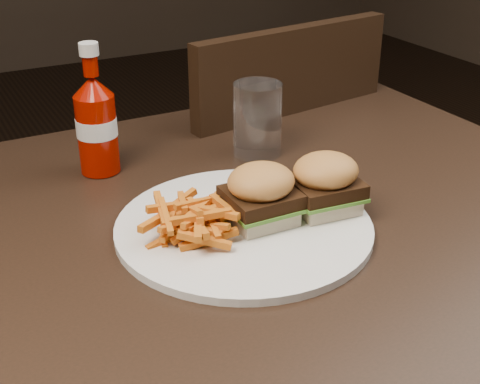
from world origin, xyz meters
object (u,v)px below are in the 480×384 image
dining_table (186,238)px  chair_far (230,219)px  plate (244,227)px  tumbler (257,121)px  ketchup_bottle (97,134)px

dining_table → chair_far: dining_table is taller
plate → tumbler: 0.25m
chair_far → dining_table: bearing=49.5°
chair_far → tumbler: bearing=61.9°
dining_table → ketchup_bottle: ketchup_bottle is taller
chair_far → ketchup_bottle: ketchup_bottle is taller
plate → ketchup_bottle: size_ratio=2.77×
dining_table → chair_far: size_ratio=2.71×
dining_table → plate: bearing=-40.0°
ketchup_bottle → tumbler: ketchup_bottle is taller
chair_far → ketchup_bottle: size_ratio=3.78×
dining_table → plate: size_ratio=3.69×
plate → tumbler: tumbler is taller
plate → dining_table: bearing=140.0°
ketchup_bottle → tumbler: (0.24, -0.05, -0.01)m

